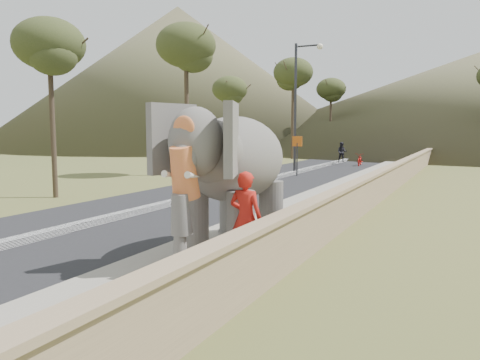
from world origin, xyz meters
name	(u,v)px	position (x,y,z in m)	size (l,w,h in m)	color
ground	(218,259)	(0.00, 0.00, 0.00)	(160.00, 160.00, 0.00)	olive
road	(229,191)	(-5.00, 10.00, 0.01)	(7.00, 120.00, 0.03)	black
median	(229,189)	(-5.00, 10.00, 0.11)	(0.35, 120.00, 0.22)	black
walkway	(336,197)	(0.00, 10.00, 0.07)	(3.00, 120.00, 0.15)	#9E9687
parapet	(378,187)	(1.65, 10.00, 0.55)	(0.30, 120.00, 1.10)	tan
lamppost	(300,95)	(-4.69, 18.72, 4.87)	(1.76, 0.36, 8.00)	#292A2E
signboard	(297,149)	(-4.50, 17.77, 1.64)	(0.60, 0.08, 2.40)	#2D2D33
hill_left	(178,77)	(-38.00, 55.00, 11.00)	(60.00, 60.00, 22.00)	brown
hill_far	(477,100)	(5.00, 70.00, 7.00)	(80.00, 80.00, 14.00)	brown
elephant_and_man	(235,178)	(0.02, 0.84, 1.73)	(2.53, 4.51, 3.18)	slate
motorcyclist	(353,157)	(-3.31, 27.21, 0.69)	(2.23, 1.91, 1.81)	maroon
trees	(420,110)	(1.21, 29.08, 4.21)	(48.62, 42.96, 9.60)	#473828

